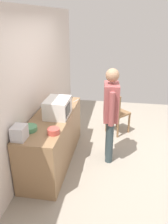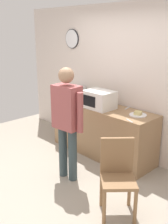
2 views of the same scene
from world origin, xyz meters
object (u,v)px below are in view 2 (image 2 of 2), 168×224
at_px(cereal_bowl, 71,100).
at_px(wooden_chair, 117,173).
at_px(salad_bowl, 87,97).
at_px(spoon_utensil, 130,121).
at_px(fork_utensil, 127,108).
at_px(person_standing, 67,116).
at_px(microwave, 99,100).
at_px(toaster, 79,92).
at_px(sandwich_plate, 138,114).

height_order(cereal_bowl, wooden_chair, cereal_bowl).
bearing_deg(cereal_bowl, salad_bowl, 84.04).
relative_size(spoon_utensil, wooden_chair, 0.18).
height_order(fork_utensil, person_standing, person_standing).
relative_size(microwave, fork_utensil, 2.94).
bearing_deg(spoon_utensil, person_standing, -128.84).
bearing_deg(toaster, microwave, -19.94).
xyz_separation_m(salad_bowl, toaster, (-0.27, 0.03, 0.07)).
bearing_deg(salad_bowl, cereal_bowl, -95.96).
height_order(microwave, wooden_chair, microwave).
xyz_separation_m(sandwich_plate, toaster, (-1.54, 0.16, 0.08)).
height_order(cereal_bowl, spoon_utensil, cereal_bowl).
distance_m(salad_bowl, fork_utensil, 0.92).
bearing_deg(cereal_bowl, fork_utensil, 24.76).
relative_size(salad_bowl, cereal_bowl, 1.34).
bearing_deg(sandwich_plate, spoon_utensil, -76.89).
relative_size(toaster, fork_utensil, 1.29).
distance_m(toaster, spoon_utensil, 1.68).
height_order(person_standing, wooden_chair, person_standing).
height_order(salad_bowl, spoon_utensil, salad_bowl).
bearing_deg(salad_bowl, microwave, -25.94).
distance_m(sandwich_plate, salad_bowl, 1.28).
distance_m(cereal_bowl, person_standing, 1.12).
relative_size(sandwich_plate, spoon_utensil, 1.60).
xyz_separation_m(microwave, fork_utensil, (0.34, 0.34, -0.15)).
height_order(spoon_utensil, person_standing, person_standing).
distance_m(person_standing, wooden_chair, 1.12).
height_order(fork_utensil, wooden_chair, wooden_chair).
bearing_deg(person_standing, microwave, 102.52).
bearing_deg(spoon_utensil, toaster, 163.84).
distance_m(microwave, wooden_chair, 1.63).
xyz_separation_m(salad_bowl, fork_utensil, (0.92, 0.06, -0.03)).
xyz_separation_m(sandwich_plate, fork_utensil, (-0.35, 0.19, -0.01)).
distance_m(cereal_bowl, fork_utensil, 1.06).
relative_size(microwave, salad_bowl, 2.09).
distance_m(cereal_bowl, spoon_utensil, 1.39).
xyz_separation_m(sandwich_plate, person_standing, (-0.50, -1.02, 0.08)).
relative_size(sandwich_plate, salad_bowl, 1.14).
relative_size(microwave, spoon_utensil, 2.94).
xyz_separation_m(microwave, sandwich_plate, (0.70, 0.15, -0.13)).
distance_m(microwave, salad_bowl, 0.65).
relative_size(microwave, sandwich_plate, 1.84).
bearing_deg(toaster, spoon_utensil, -16.16).
distance_m(cereal_bowl, wooden_chair, 2.06).
xyz_separation_m(cereal_bowl, wooden_chair, (1.83, -0.85, -0.40)).
distance_m(cereal_bowl, toaster, 0.47).
bearing_deg(fork_utensil, person_standing, -97.00).
bearing_deg(toaster, salad_bowl, -5.42).
bearing_deg(person_standing, toaster, 131.32).
bearing_deg(cereal_bowl, sandwich_plate, 10.90).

